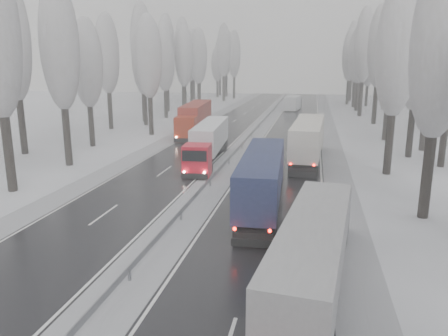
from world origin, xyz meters
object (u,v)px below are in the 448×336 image
(truck_blue_box, at_px, (263,174))
(truck_red_red, at_px, (195,116))
(truck_red_white, at_px, (209,139))
(box_truck_distant, at_px, (293,103))
(truck_grey_tarp, at_px, (316,247))
(truck_cream_box, at_px, (309,137))

(truck_blue_box, distance_m, truck_red_red, 32.51)
(truck_red_white, relative_size, truck_red_red, 0.89)
(truck_blue_box, relative_size, box_truck_distant, 1.88)
(truck_blue_box, relative_size, truck_red_red, 0.94)
(truck_blue_box, xyz_separation_m, truck_red_red, (-12.91, 29.84, 0.14))
(truck_grey_tarp, bearing_deg, box_truck_distant, 99.94)
(truck_blue_box, height_order, truck_cream_box, truck_cream_box)
(truck_grey_tarp, height_order, truck_cream_box, truck_cream_box)
(box_truck_distant, relative_size, truck_red_white, 0.56)
(box_truck_distant, height_order, truck_red_white, truck_red_white)
(truck_grey_tarp, relative_size, truck_red_red, 0.89)
(truck_grey_tarp, distance_m, truck_blue_box, 11.77)
(truck_blue_box, bearing_deg, truck_red_white, 115.02)
(truck_cream_box, xyz_separation_m, truck_red_red, (-15.72, 14.63, -0.01))
(truck_red_red, bearing_deg, truck_red_white, -75.62)
(truck_red_white, height_order, truck_red_red, truck_red_red)
(truck_grey_tarp, relative_size, box_truck_distant, 1.77)
(truck_blue_box, xyz_separation_m, truck_red_white, (-7.01, 13.52, -0.12))
(truck_cream_box, height_order, box_truck_distant, truck_cream_box)
(truck_blue_box, relative_size, truck_red_white, 1.06)
(truck_cream_box, bearing_deg, truck_grey_tarp, -85.72)
(box_truck_distant, distance_m, truck_red_white, 50.95)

